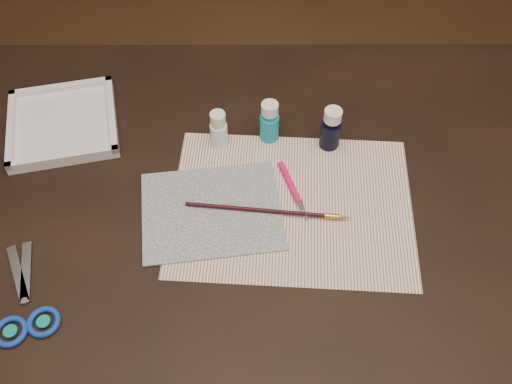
{
  "coord_description": "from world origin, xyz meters",
  "views": [
    {
      "loc": [
        -0.0,
        -0.58,
        1.57
      ],
      "look_at": [
        0.0,
        0.0,
        0.8
      ],
      "focal_mm": 40.0,
      "sensor_mm": 36.0,
      "label": 1
    }
  ],
  "objects_px": {
    "paint_bottle_navy": "(331,129)",
    "scissors": "(19,293)",
    "paint_bottle_cyan": "(269,121)",
    "canvas": "(212,211)",
    "paint_bottle_white": "(219,129)",
    "palette_tray": "(63,123)",
    "paper": "(292,205)"
  },
  "relations": [
    {
      "from": "paint_bottle_navy",
      "to": "scissors",
      "type": "xyz_separation_m",
      "value": [
        -0.52,
        -0.31,
        -0.04
      ]
    },
    {
      "from": "paint_bottle_cyan",
      "to": "scissors",
      "type": "relative_size",
      "value": 0.44
    },
    {
      "from": "canvas",
      "to": "paint_bottle_navy",
      "type": "bearing_deg",
      "value": 35.69
    },
    {
      "from": "paint_bottle_cyan",
      "to": "paint_bottle_white",
      "type": "bearing_deg",
      "value": -170.53
    },
    {
      "from": "palette_tray",
      "to": "paper",
      "type": "bearing_deg",
      "value": -23.46
    },
    {
      "from": "paint_bottle_cyan",
      "to": "paint_bottle_navy",
      "type": "relative_size",
      "value": 0.97
    },
    {
      "from": "scissors",
      "to": "paint_bottle_white",
      "type": "bearing_deg",
      "value": -69.25
    },
    {
      "from": "paper",
      "to": "palette_tray",
      "type": "height_order",
      "value": "palette_tray"
    },
    {
      "from": "scissors",
      "to": "palette_tray",
      "type": "distance_m",
      "value": 0.36
    },
    {
      "from": "paper",
      "to": "canvas",
      "type": "relative_size",
      "value": 1.75
    },
    {
      "from": "canvas",
      "to": "palette_tray",
      "type": "bearing_deg",
      "value": 145.65
    },
    {
      "from": "paint_bottle_white",
      "to": "scissors",
      "type": "xyz_separation_m",
      "value": [
        -0.31,
        -0.32,
        -0.03
      ]
    },
    {
      "from": "paint_bottle_cyan",
      "to": "paper",
      "type": "bearing_deg",
      "value": -77.05
    },
    {
      "from": "paint_bottle_cyan",
      "to": "scissors",
      "type": "height_order",
      "value": "paint_bottle_cyan"
    },
    {
      "from": "scissors",
      "to": "palette_tray",
      "type": "relative_size",
      "value": 0.98
    },
    {
      "from": "paper",
      "to": "palette_tray",
      "type": "relative_size",
      "value": 2.07
    },
    {
      "from": "paint_bottle_cyan",
      "to": "paint_bottle_navy",
      "type": "xyz_separation_m",
      "value": [
        0.11,
        -0.02,
        0.0
      ]
    },
    {
      "from": "paper",
      "to": "palette_tray",
      "type": "bearing_deg",
      "value": 156.54
    },
    {
      "from": "paper",
      "to": "paint_bottle_navy",
      "type": "height_order",
      "value": "paint_bottle_navy"
    },
    {
      "from": "paint_bottle_white",
      "to": "palette_tray",
      "type": "height_order",
      "value": "paint_bottle_white"
    },
    {
      "from": "scissors",
      "to": "palette_tray",
      "type": "bearing_deg",
      "value": -25.16
    },
    {
      "from": "paint_bottle_cyan",
      "to": "scissors",
      "type": "xyz_separation_m",
      "value": [
        -0.4,
        -0.33,
        -0.04
      ]
    },
    {
      "from": "canvas",
      "to": "paint_bottle_navy",
      "type": "distance_m",
      "value": 0.27
    },
    {
      "from": "canvas",
      "to": "paint_bottle_navy",
      "type": "xyz_separation_m",
      "value": [
        0.22,
        0.16,
        0.04
      ]
    },
    {
      "from": "paint_bottle_white",
      "to": "paint_bottle_navy",
      "type": "relative_size",
      "value": 0.88
    },
    {
      "from": "paint_bottle_navy",
      "to": "palette_tray",
      "type": "bearing_deg",
      "value": 174.65
    },
    {
      "from": "paint_bottle_white",
      "to": "paint_bottle_navy",
      "type": "bearing_deg",
      "value": -1.1
    },
    {
      "from": "paper",
      "to": "canvas",
      "type": "bearing_deg",
      "value": -174.53
    },
    {
      "from": "scissors",
      "to": "canvas",
      "type": "bearing_deg",
      "value": -87.38
    },
    {
      "from": "paint_bottle_white",
      "to": "paint_bottle_navy",
      "type": "distance_m",
      "value": 0.21
    },
    {
      "from": "paint_bottle_white",
      "to": "paint_bottle_navy",
      "type": "xyz_separation_m",
      "value": [
        0.21,
        -0.0,
        0.01
      ]
    },
    {
      "from": "paint_bottle_cyan",
      "to": "palette_tray",
      "type": "distance_m",
      "value": 0.41
    }
  ]
}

